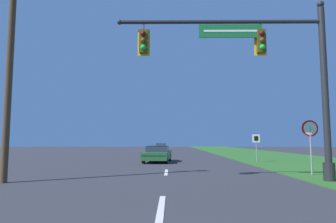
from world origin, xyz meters
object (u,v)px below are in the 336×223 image
object	(u,v)px
car_ahead	(158,154)
utility_pole_near	(10,59)
route_sign_post	(256,142)
signal_mast	(271,70)
stop_sign	(310,135)
far_car	(161,147)

from	to	relation	value
car_ahead	utility_pole_near	xyz separation A→B (m)	(-5.34, -11.46, 4.21)
route_sign_post	utility_pole_near	distance (m)	17.06
utility_pole_near	signal_mast	bearing A→B (deg)	2.12
route_sign_post	car_ahead	bearing A→B (deg)	175.75
car_ahead	stop_sign	world-z (taller)	stop_sign
signal_mast	far_car	xyz separation A→B (m)	(-5.67, 37.76, -3.82)
far_car	utility_pole_near	bearing A→B (deg)	-97.08
car_ahead	far_car	xyz separation A→B (m)	(-0.60, 26.68, -0.00)
car_ahead	stop_sign	distance (m)	11.78
signal_mast	car_ahead	bearing A→B (deg)	114.59
far_car	car_ahead	bearing A→B (deg)	-88.71
utility_pole_near	car_ahead	bearing A→B (deg)	65.01
signal_mast	stop_sign	bearing A→B (deg)	40.57
stop_sign	route_sign_post	xyz separation A→B (m)	(-0.09, 8.48, -0.34)
signal_mast	car_ahead	xyz separation A→B (m)	(-5.07, 11.07, -3.82)
signal_mast	route_sign_post	bearing A→B (deg)	77.71
stop_sign	utility_pole_near	distance (m)	13.35
far_car	utility_pole_near	size ratio (longest dim) A/B	0.48
far_car	stop_sign	world-z (taller)	stop_sign
stop_sign	route_sign_post	size ratio (longest dim) A/B	1.23
signal_mast	car_ahead	distance (m)	12.76
stop_sign	signal_mast	bearing A→B (deg)	-139.43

